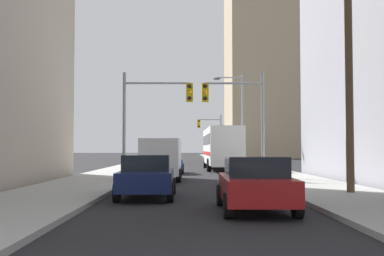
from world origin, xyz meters
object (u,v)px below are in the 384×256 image
(traffic_signal_near_left, at_px, (154,107))
(traffic_signal_near_right, at_px, (236,108))
(city_bus, at_px, (221,146))
(sedan_blue, at_px, (170,162))
(cargo_van_white, at_px, (162,157))
(sedan_red, at_px, (255,184))
(traffic_signal_far_right, at_px, (211,131))
(sedan_navy, at_px, (147,176))

(traffic_signal_near_left, relative_size, traffic_signal_near_right, 1.00)
(city_bus, relative_size, traffic_signal_near_right, 1.92)
(sedan_blue, distance_m, traffic_signal_near_left, 7.86)
(cargo_van_white, relative_size, traffic_signal_near_left, 0.87)
(sedan_red, xyz_separation_m, traffic_signal_far_right, (1.08, 45.88, 3.23))
(traffic_signal_near_left, xyz_separation_m, traffic_signal_near_right, (4.58, -0.00, -0.02))
(city_bus, distance_m, traffic_signal_far_right, 19.94)
(city_bus, distance_m, traffic_signal_near_left, 13.89)
(traffic_signal_near_right, bearing_deg, cargo_van_white, -176.28)
(cargo_van_white, height_order, traffic_signal_far_right, traffic_signal_far_right)
(sedan_red, distance_m, traffic_signal_near_right, 13.57)
(traffic_signal_far_right, bearing_deg, traffic_signal_near_right, -90.37)
(cargo_van_white, height_order, traffic_signal_near_left, traffic_signal_near_left)
(city_bus, bearing_deg, cargo_van_white, -107.80)
(traffic_signal_near_left, bearing_deg, city_bus, 70.12)
(sedan_red, distance_m, traffic_signal_far_right, 46.01)
(cargo_van_white, xyz_separation_m, sedan_navy, (-0.02, -9.27, -0.52))
(sedan_blue, distance_m, traffic_signal_far_right, 26.16)
(sedan_navy, distance_m, traffic_signal_far_right, 42.63)
(cargo_van_white, xyz_separation_m, traffic_signal_near_left, (-0.44, 0.27, 2.76))
(sedan_blue, xyz_separation_m, traffic_signal_far_right, (4.17, 25.62, 3.23))
(sedan_red, bearing_deg, cargo_van_white, 104.27)
(sedan_navy, relative_size, traffic_signal_far_right, 0.70)
(traffic_signal_far_right, bearing_deg, sedan_navy, -95.90)
(traffic_signal_near_right, bearing_deg, sedan_red, -93.78)
(cargo_van_white, height_order, sedan_red, cargo_van_white)
(sedan_navy, height_order, traffic_signal_far_right, traffic_signal_far_right)
(sedan_blue, xyz_separation_m, traffic_signal_near_left, (-0.62, -7.12, 3.28))
(sedan_red, relative_size, traffic_signal_far_right, 0.70)
(city_bus, xyz_separation_m, cargo_van_white, (-4.23, -13.18, -0.64))
(traffic_signal_near_left, bearing_deg, traffic_signal_far_right, 81.68)
(sedan_navy, distance_m, traffic_signal_near_right, 10.91)
(sedan_red, relative_size, traffic_signal_near_left, 0.70)
(cargo_van_white, height_order, sedan_blue, cargo_van_white)
(sedan_red, bearing_deg, sedan_navy, 132.43)
(cargo_van_white, relative_size, sedan_blue, 1.24)
(sedan_navy, xyz_separation_m, sedan_blue, (0.20, 16.66, 0.00))
(sedan_blue, bearing_deg, traffic_signal_near_right, -60.93)
(city_bus, height_order, traffic_signal_far_right, traffic_signal_far_right)
(cargo_van_white, bearing_deg, sedan_navy, -90.10)
(sedan_red, bearing_deg, sedan_blue, 98.67)
(sedan_blue, height_order, traffic_signal_near_left, traffic_signal_near_left)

